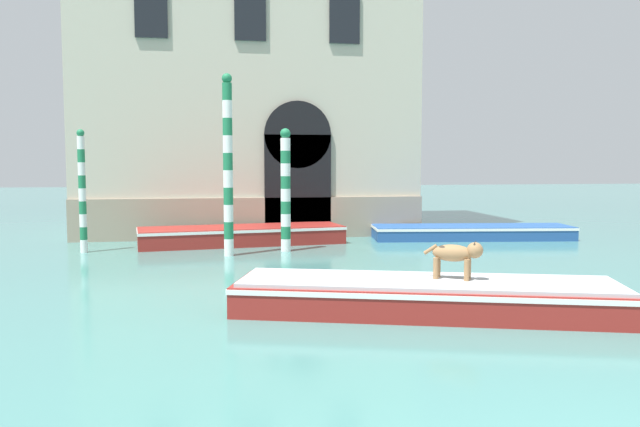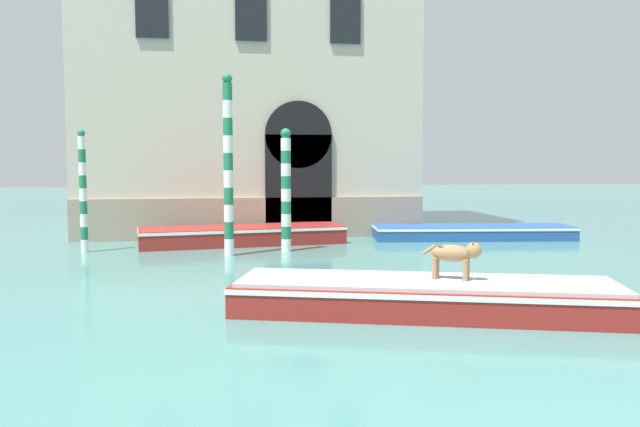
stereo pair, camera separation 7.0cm
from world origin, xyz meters
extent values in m
cube|color=gray|center=(-2.12, 16.73, 0.65)|extent=(11.09, 0.16, 1.30)
cube|color=black|center=(-0.66, 16.72, 1.64)|extent=(2.12, 0.14, 3.28)
cylinder|color=black|center=(-0.66, 16.72, 3.28)|extent=(2.12, 0.14, 2.12)
cube|color=black|center=(-5.08, 16.74, 6.96)|extent=(0.97, 0.10, 1.62)
cube|color=black|center=(-2.12, 16.74, 6.96)|extent=(0.97, 0.10, 1.62)
cube|color=black|center=(0.84, 16.74, 6.96)|extent=(0.97, 0.10, 1.62)
cube|color=maroon|center=(0.14, 6.51, 0.24)|extent=(6.33, 3.29, 0.49)
cube|color=white|center=(0.14, 6.51, 0.43)|extent=(6.37, 3.33, 0.08)
cube|color=#B2B7BC|center=(0.14, 6.51, 0.52)|extent=(6.12, 3.12, 0.06)
cylinder|color=#997047|center=(0.83, 6.47, 0.72)|extent=(0.09, 0.09, 0.35)
cylinder|color=#997047|center=(0.73, 6.30, 0.72)|extent=(0.09, 0.09, 0.35)
cylinder|color=#997047|center=(0.40, 6.71, 0.72)|extent=(0.09, 0.09, 0.35)
cylinder|color=#997047|center=(0.31, 6.54, 0.72)|extent=(0.09, 0.09, 0.35)
ellipsoid|color=#997047|center=(0.57, 6.51, 0.97)|extent=(0.69, 0.56, 0.27)
ellipsoid|color=#382D23|center=(0.48, 6.55, 1.04)|extent=(0.34, 0.31, 0.10)
sphere|color=#997047|center=(0.87, 6.33, 1.03)|extent=(0.26, 0.26, 0.26)
cone|color=#382D23|center=(0.91, 6.39, 1.13)|extent=(0.08, 0.08, 0.10)
cone|color=#382D23|center=(0.84, 6.27, 1.13)|extent=(0.08, 0.08, 0.10)
cylinder|color=#997047|center=(0.26, 6.68, 1.01)|extent=(0.23, 0.17, 0.18)
cube|color=maroon|center=(-2.48, 15.49, 0.26)|extent=(6.11, 2.49, 0.52)
cube|color=white|center=(-2.48, 15.49, 0.46)|extent=(6.14, 2.53, 0.08)
cube|color=#8C7251|center=(-2.48, 15.49, 0.23)|extent=(3.41, 1.71, 0.47)
cube|color=#234C8C|center=(4.72, 15.58, 0.21)|extent=(6.31, 2.21, 0.42)
cube|color=white|center=(4.72, 15.58, 0.36)|extent=(6.34, 2.25, 0.08)
cube|color=#B2B7BC|center=(4.72, 15.58, 0.19)|extent=(3.50, 1.52, 0.38)
cylinder|color=white|center=(-2.90, 13.22, 0.22)|extent=(0.24, 0.24, 0.44)
cylinder|color=#1E7247|center=(-2.90, 13.22, 0.66)|extent=(0.24, 0.24, 0.44)
cylinder|color=white|center=(-2.90, 13.22, 1.11)|extent=(0.24, 0.24, 0.44)
cylinder|color=#1E7247|center=(-2.90, 13.22, 1.55)|extent=(0.24, 0.24, 0.44)
cylinder|color=white|center=(-2.90, 13.22, 1.99)|extent=(0.24, 0.24, 0.44)
cylinder|color=#1E7247|center=(-2.90, 13.22, 2.43)|extent=(0.24, 0.24, 0.44)
cylinder|color=white|center=(-2.90, 13.22, 2.87)|extent=(0.24, 0.24, 0.44)
cylinder|color=#1E7247|center=(-2.90, 13.22, 3.32)|extent=(0.24, 0.24, 0.44)
cylinder|color=white|center=(-2.90, 13.22, 3.76)|extent=(0.24, 0.24, 0.44)
cylinder|color=#1E7247|center=(-2.90, 13.22, 4.20)|extent=(0.24, 0.24, 0.44)
sphere|color=#1E7247|center=(-2.90, 13.22, 4.53)|extent=(0.26, 0.26, 0.26)
cylinder|color=white|center=(-6.73, 14.43, 0.17)|extent=(0.19, 0.19, 0.34)
cylinder|color=#1E7247|center=(-6.73, 14.43, 0.52)|extent=(0.19, 0.19, 0.34)
cylinder|color=white|center=(-6.73, 14.43, 0.86)|extent=(0.19, 0.19, 0.34)
cylinder|color=#1E7247|center=(-6.73, 14.43, 1.21)|extent=(0.19, 0.19, 0.34)
cylinder|color=white|center=(-6.73, 14.43, 1.55)|extent=(0.19, 0.19, 0.34)
cylinder|color=#1E7247|center=(-6.73, 14.43, 1.90)|extent=(0.19, 0.19, 0.34)
cylinder|color=white|center=(-6.73, 14.43, 2.24)|extent=(0.19, 0.19, 0.34)
cylinder|color=#1E7247|center=(-6.73, 14.43, 2.58)|extent=(0.19, 0.19, 0.34)
cylinder|color=white|center=(-6.73, 14.43, 2.93)|extent=(0.19, 0.19, 0.34)
sphere|color=#1E7247|center=(-6.73, 14.43, 3.19)|extent=(0.20, 0.20, 0.20)
cylinder|color=white|center=(-1.36, 13.80, 0.17)|extent=(0.26, 0.26, 0.34)
cylinder|color=#1E7247|center=(-1.36, 13.80, 0.51)|extent=(0.26, 0.26, 0.34)
cylinder|color=white|center=(-1.36, 13.80, 0.85)|extent=(0.26, 0.26, 0.34)
cylinder|color=#1E7247|center=(-1.36, 13.80, 1.19)|extent=(0.26, 0.26, 0.34)
cylinder|color=white|center=(-1.36, 13.80, 1.53)|extent=(0.26, 0.26, 0.34)
cylinder|color=#1E7247|center=(-1.36, 13.80, 1.87)|extent=(0.26, 0.26, 0.34)
cylinder|color=white|center=(-1.36, 13.80, 2.21)|extent=(0.26, 0.26, 0.34)
cylinder|color=#1E7247|center=(-1.36, 13.80, 2.55)|extent=(0.26, 0.26, 0.34)
cylinder|color=white|center=(-1.36, 13.80, 2.89)|extent=(0.26, 0.26, 0.34)
sphere|color=#1E7247|center=(-1.36, 13.80, 3.18)|extent=(0.28, 0.28, 0.28)
camera|label=1|loc=(-3.10, -2.94, 2.43)|focal=35.00mm
camera|label=2|loc=(-3.03, -2.95, 2.43)|focal=35.00mm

